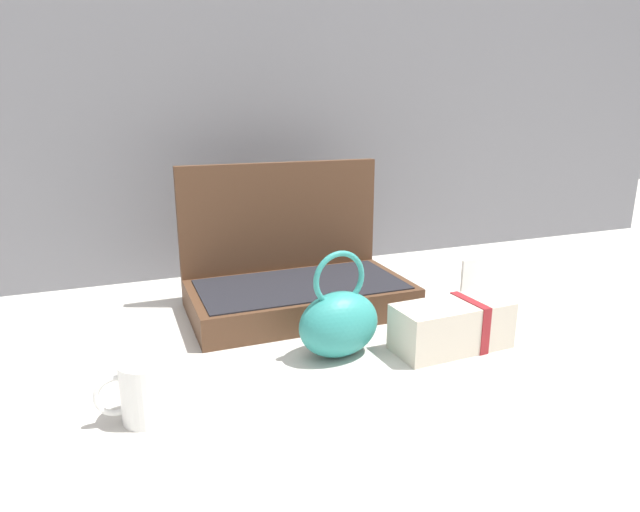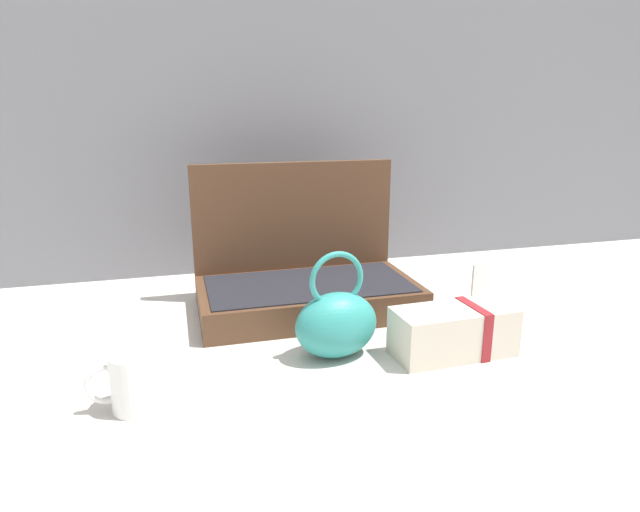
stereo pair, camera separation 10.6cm
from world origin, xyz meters
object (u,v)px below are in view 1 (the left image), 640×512
Objects in this scene: cream_toiletry_bag at (453,326)px; teal_pouch_handbag at (339,322)px; coffee_mug at (145,391)px; open_suitcase at (295,277)px; info_card_left at (475,286)px.

teal_pouch_handbag is at bearing 166.85° from cream_toiletry_bag.
cream_toiletry_bag is 2.07× the size of coffee_mug.
teal_pouch_handbag reaches higher than coffee_mug.
open_suitcase is 0.54m from coffee_mug.
coffee_mug is at bearing -175.87° from cream_toiletry_bag.
cream_toiletry_bag is at bearing -13.15° from teal_pouch_handbag.
teal_pouch_handbag is 0.38m from coffee_mug.
info_card_left is (0.76, 0.19, 0.02)m from coffee_mug.
cream_toiletry_bag is at bearing 4.13° from coffee_mug.
teal_pouch_handbag reaches higher than info_card_left.
cream_toiletry_bag is 0.60m from coffee_mug.
open_suitcase is at bearing 123.44° from cream_toiletry_bag.
teal_pouch_handbag is 1.82× the size of coffee_mug.
open_suitcase is 0.43m from info_card_left.
teal_pouch_handbag is at bearing -91.13° from open_suitcase.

